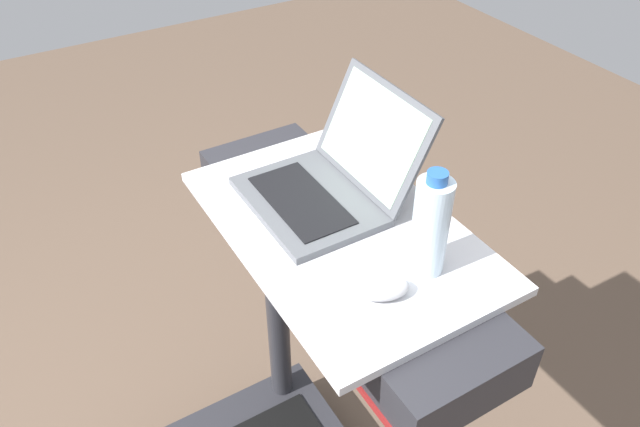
# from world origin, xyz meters

# --- Properties ---
(desk_board) EXTENTS (0.70, 0.44, 0.02)m
(desk_board) POSITION_xyz_m (0.00, 0.70, 1.11)
(desk_board) COLOR silver
(desk_board) RESTS_ON treadmill_base
(laptop) EXTENTS (0.32, 0.34, 0.23)m
(laptop) POSITION_xyz_m (-0.10, 0.73, 1.17)
(laptop) COLOR #515459
(laptop) RESTS_ON desk_board
(computer_mouse) EXTENTS (0.09, 0.11, 0.03)m
(computer_mouse) POSITION_xyz_m (0.21, 0.66, 1.14)
(computer_mouse) COLOR #B2B2B7
(computer_mouse) RESTS_ON desk_board
(water_bottle) EXTENTS (0.07, 0.07, 0.23)m
(water_bottle) POSITION_xyz_m (0.20, 0.77, 1.23)
(water_bottle) COLOR silver
(water_bottle) RESTS_ON desk_board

